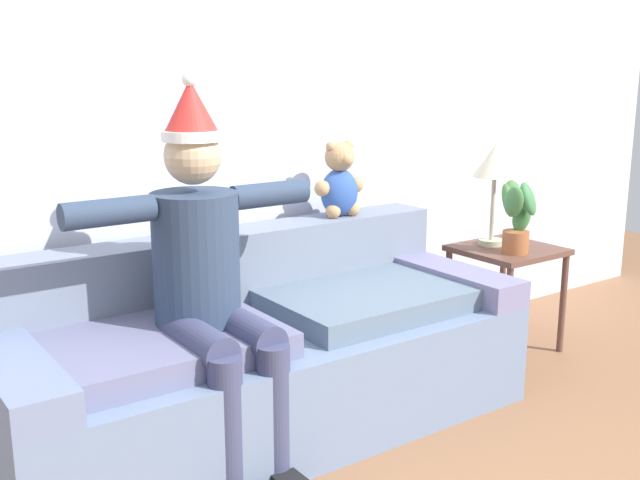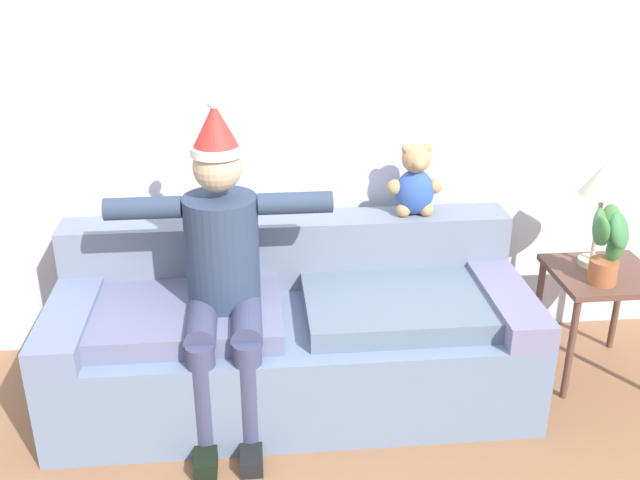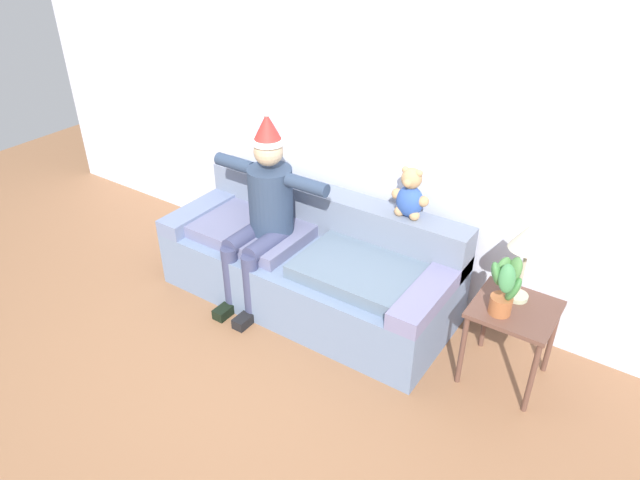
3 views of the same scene
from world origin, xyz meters
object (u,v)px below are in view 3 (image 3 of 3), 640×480
Objects in this scene: teddy_bear at (410,195)px; table_lamp at (529,240)px; couch at (311,263)px; side_table at (513,319)px; potted_plant at (505,285)px; person_seated at (263,209)px.

table_lamp is (0.90, -0.20, 0.04)m from teddy_bear.
couch is 1.60m from side_table.
table_lamp is 1.42× the size of potted_plant.
side_table is at bearing 0.03° from couch.
person_seated reaches higher than potted_plant.
couch is 5.83× the size of potted_plant.
side_table is 0.33m from potted_plant.
side_table is (1.59, 0.00, 0.17)m from couch.
side_table is (0.93, -0.30, -0.50)m from teddy_bear.
table_lamp reaches higher than potted_plant.
person_seated is at bearing -175.12° from side_table.
teddy_bear is 0.97× the size of potted_plant.
teddy_bear reaches higher than potted_plant.
person_seated is 4.04× the size of teddy_bear.
side_table is (1.91, 0.16, -0.29)m from person_seated.
couch is 1.49× the size of person_seated.
potted_plant reaches higher than couch.
table_lamp is (1.56, 0.10, 0.70)m from couch.
person_seated is 1.84m from potted_plant.
teddy_bear is 1.10m from side_table.
person_seated is at bearing -172.07° from table_lamp.
table_lamp is at bearing 3.66° from couch.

